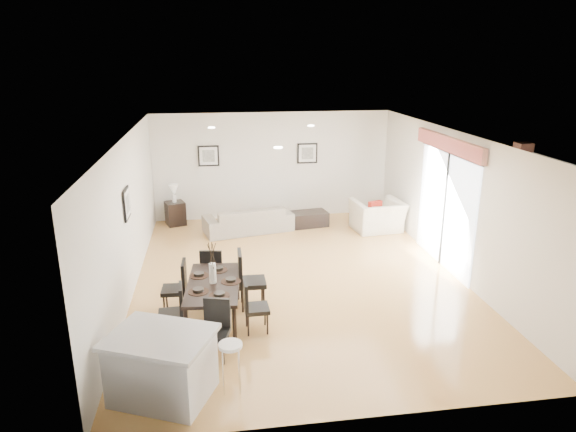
{
  "coord_description": "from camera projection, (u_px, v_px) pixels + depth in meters",
  "views": [
    {
      "loc": [
        -1.51,
        -8.8,
        4.01
      ],
      "look_at": [
        -0.14,
        0.4,
        1.12
      ],
      "focal_mm": 32.0,
      "sensor_mm": 36.0,
      "label": 1
    }
  ],
  "objects": [
    {
      "name": "dining_table",
      "position": [
        213.0,
        287.0,
        7.97
      ],
      "size": [
        0.92,
        1.64,
        0.66
      ],
      "rotation": [
        0.0,
        0.0,
        -0.08
      ],
      "color": "black",
      "rests_on": "ground"
    },
    {
      "name": "wall_back",
      "position": [
        272.0,
        166.0,
        13.09
      ],
      "size": [
        6.0,
        0.04,
        2.7
      ],
      "primitive_type": "cube",
      "color": "silver",
      "rests_on": "ground"
    },
    {
      "name": "dining_chair_head",
      "position": [
        216.0,
        325.0,
        7.08
      ],
      "size": [
        0.46,
        0.46,
        0.83
      ],
      "rotation": [
        0.0,
        0.0,
        -0.27
      ],
      "color": "black",
      "rests_on": "ground"
    },
    {
      "name": "armchair",
      "position": [
        377.0,
        216.0,
        12.27
      ],
      "size": [
        1.24,
        1.11,
        0.74
      ],
      "primitive_type": "imported",
      "rotation": [
        0.0,
        0.0,
        3.25
      ],
      "color": "white",
      "rests_on": "ground"
    },
    {
      "name": "wall_left",
      "position": [
        128.0,
        217.0,
        8.89
      ],
      "size": [
        0.04,
        8.0,
        2.7
      ],
      "primitive_type": "cube",
      "color": "silver",
      "rests_on": "ground"
    },
    {
      "name": "ground",
      "position": [
        298.0,
        278.0,
        9.72
      ],
      "size": [
        8.0,
        8.0,
        0.0
      ],
      "primitive_type": "plane",
      "color": "tan",
      "rests_on": "ground"
    },
    {
      "name": "courtyard",
      "position": [
        571.0,
        205.0,
        11.13
      ],
      "size": [
        6.0,
        6.0,
        2.0
      ],
      "color": "gray",
      "rests_on": "ground"
    },
    {
      "name": "dining_chair_foot",
      "position": [
        212.0,
        269.0,
        8.93
      ],
      "size": [
        0.44,
        0.44,
        0.85
      ],
      "rotation": [
        0.0,
        0.0,
        2.97
      ],
      "color": "black",
      "rests_on": "ground"
    },
    {
      "name": "wall_right",
      "position": [
        454.0,
        203.0,
        9.74
      ],
      "size": [
        0.04,
        8.0,
        2.7
      ],
      "primitive_type": "cube",
      "color": "silver",
      "rests_on": "ground"
    },
    {
      "name": "bar_stool",
      "position": [
        231.0,
        350.0,
        6.3
      ],
      "size": [
        0.3,
        0.3,
        0.65
      ],
      "color": "white",
      "rests_on": "ground"
    },
    {
      "name": "framed_print_left_wall",
      "position": [
        127.0,
        204.0,
        8.62
      ],
      "size": [
        0.04,
        0.52,
        0.52
      ],
      "rotation": [
        0.0,
        0.0,
        1.57
      ],
      "color": "black",
      "rests_on": "wall_left"
    },
    {
      "name": "cushion",
      "position": [
        375.0,
        208.0,
        12.08
      ],
      "size": [
        0.36,
        0.22,
        0.34
      ],
      "primitive_type": "cube",
      "rotation": [
        0.0,
        0.0,
        3.49
      ],
      "color": "maroon",
      "rests_on": "armchair"
    },
    {
      "name": "dining_chair_enear",
      "position": [
        252.0,
        304.0,
        7.71
      ],
      "size": [
        0.38,
        0.38,
        0.82
      ],
      "rotation": [
        0.0,
        0.0,
        1.6
      ],
      "color": "black",
      "rests_on": "ground"
    },
    {
      "name": "table_lamp",
      "position": [
        174.0,
        191.0,
        12.56
      ],
      "size": [
        0.23,
        0.23,
        0.44
      ],
      "color": "white",
      "rests_on": "side_table"
    },
    {
      "name": "sliding_door",
      "position": [
        446.0,
        183.0,
        9.92
      ],
      "size": [
        0.12,
        2.7,
        2.57
      ],
      "color": "white",
      "rests_on": "wall_right"
    },
    {
      "name": "dining_chair_efar",
      "position": [
        247.0,
        277.0,
        8.44
      ],
      "size": [
        0.45,
        0.45,
        0.99
      ],
      "rotation": [
        0.0,
        0.0,
        1.56
      ],
      "color": "black",
      "rests_on": "ground"
    },
    {
      "name": "courtyard_plant_b",
      "position": [
        541.0,
        236.0,
        11.03
      ],
      "size": [
        0.44,
        0.44,
        0.66
      ],
      "primitive_type": "imported",
      "rotation": [
        0.0,
        0.0,
        -0.23
      ],
      "color": "#334F21",
      "rests_on": "ground"
    },
    {
      "name": "coffee_table",
      "position": [
        309.0,
        219.0,
        12.68
      ],
      "size": [
        0.96,
        0.67,
        0.35
      ],
      "primitive_type": "cube",
      "rotation": [
        0.0,
        0.0,
        0.16
      ],
      "color": "black",
      "rests_on": "ground"
    },
    {
      "name": "kitchen_island",
      "position": [
        162.0,
        365.0,
        6.22
      ],
      "size": [
        1.48,
        1.34,
        0.84
      ],
      "rotation": [
        0.0,
        0.0,
        -0.42
      ],
      "color": "silver",
      "rests_on": "ground"
    },
    {
      "name": "side_table",
      "position": [
        175.0,
        213.0,
        12.73
      ],
      "size": [
        0.55,
        0.55,
        0.58
      ],
      "primitive_type": "cube",
      "rotation": [
        0.0,
        0.0,
        0.32
      ],
      "color": "black",
      "rests_on": "ground"
    },
    {
      "name": "wall_front",
      "position": [
        361.0,
        314.0,
        5.54
      ],
      "size": [
        6.0,
        0.04,
        2.7
      ],
      "primitive_type": "cube",
      "color": "silver",
      "rests_on": "ground"
    },
    {
      "name": "ceiling",
      "position": [
        299.0,
        135.0,
        8.91
      ],
      "size": [
        6.0,
        8.0,
        0.02
      ],
      "primitive_type": "cube",
      "color": "white",
      "rests_on": "wall_back"
    },
    {
      "name": "dining_chair_wfar",
      "position": [
        179.0,
        284.0,
        8.29
      ],
      "size": [
        0.41,
        0.41,
        0.88
      ],
      "rotation": [
        0.0,
        0.0,
        -1.62
      ],
      "color": "black",
      "rests_on": "ground"
    },
    {
      "name": "framed_print_back_left",
      "position": [
        209.0,
        156.0,
        12.75
      ],
      "size": [
        0.52,
        0.04,
        0.52
      ],
      "color": "black",
      "rests_on": "wall_back"
    },
    {
      "name": "framed_print_back_right",
      "position": [
        307.0,
        153.0,
        13.1
      ],
      "size": [
        0.52,
        0.04,
        0.52
      ],
      "color": "black",
      "rests_on": "wall_back"
    },
    {
      "name": "sofa",
      "position": [
        248.0,
        219.0,
        12.22
      ],
      "size": [
        2.21,
        1.26,
        0.61
      ],
      "primitive_type": "imported",
      "rotation": [
        0.0,
        0.0,
        3.37
      ],
      "color": "gray",
      "rests_on": "ground"
    },
    {
      "name": "dining_chair_wnear",
      "position": [
        176.0,
        309.0,
        7.56
      ],
      "size": [
        0.38,
        0.38,
        0.82
      ],
      "rotation": [
        0.0,
        0.0,
        -1.53
      ],
      "color": "black",
      "rests_on": "ground"
    },
    {
      "name": "vase",
      "position": [
        212.0,
        267.0,
        7.87
      ],
      "size": [
        0.81,
        1.27,
        0.67
      ],
      "color": "white",
      "rests_on": "dining_table"
    }
  ]
}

